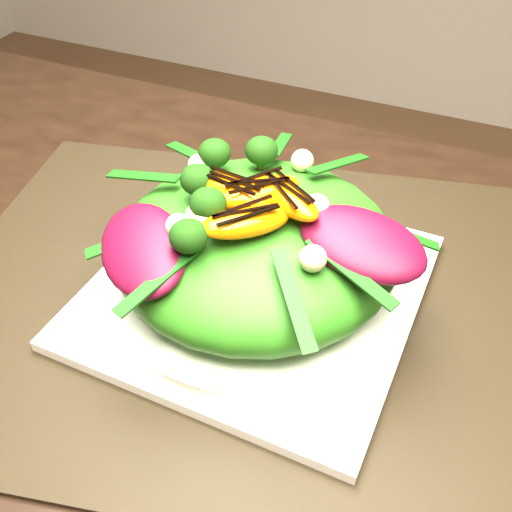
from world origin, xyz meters
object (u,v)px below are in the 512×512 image
at_px(placemat, 256,295).
at_px(plate_base, 256,289).
at_px(lettuce_mound, 256,244).
at_px(salad_bowl, 256,277).
at_px(orange_segment, 251,189).
at_px(dining_table, 32,349).

distance_m(placemat, plate_base, 0.01).
bearing_deg(plate_base, lettuce_mound, 0.00).
bearing_deg(salad_bowl, placemat, 90.00).
height_order(placemat, orange_segment, orange_segment).
distance_m(placemat, salad_bowl, 0.02).
xyz_separation_m(dining_table, plate_base, (0.16, 0.12, 0.03)).
bearing_deg(plate_base, orange_segment, 136.09).
bearing_deg(lettuce_mound, plate_base, 0.00).
xyz_separation_m(plate_base, salad_bowl, (0.00, -0.00, 0.01)).
height_order(dining_table, orange_segment, dining_table).
height_order(dining_table, salad_bowl, dining_table).
bearing_deg(plate_base, dining_table, -143.36).
xyz_separation_m(dining_table, lettuce_mound, (0.16, 0.12, 0.08)).
distance_m(dining_table, lettuce_mound, 0.21).
distance_m(plate_base, salad_bowl, 0.01).
height_order(plate_base, lettuce_mound, lettuce_mound).
bearing_deg(dining_table, salad_bowl, 36.64).
distance_m(dining_table, salad_bowl, 0.20).
bearing_deg(dining_table, plate_base, 36.64).
relative_size(placemat, plate_base, 2.07).
relative_size(dining_table, plate_base, 5.91).
bearing_deg(plate_base, placemat, 0.00).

